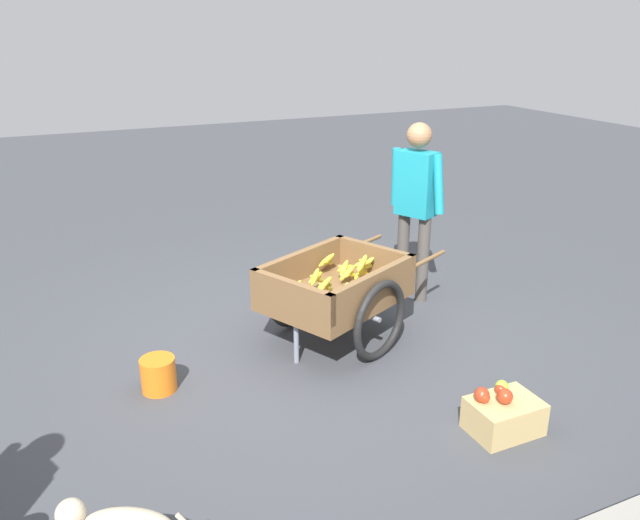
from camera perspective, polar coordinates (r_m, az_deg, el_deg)
The scene contains 5 objects.
ground_plane at distance 5.09m, azimuth -0.93°, elevation -8.24°, with size 24.00×24.00×0.00m, color #3D3F44.
fruit_cart at distance 5.08m, azimuth 1.41°, elevation -2.83°, with size 1.82×1.39×0.69m.
vendor_person at distance 5.79m, azimuth 8.61°, elevation 5.68°, with size 0.33×0.52×1.64m.
plastic_bucket at distance 4.69m, azimuth -14.31°, elevation -9.92°, with size 0.25×0.25×0.25m, color orange.
apple_crate at distance 4.30m, azimuth 16.08°, elevation -13.08°, with size 0.44×0.32×0.32m.
Camera 1 is at (1.78, 4.09, 2.46)m, focal length 35.67 mm.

